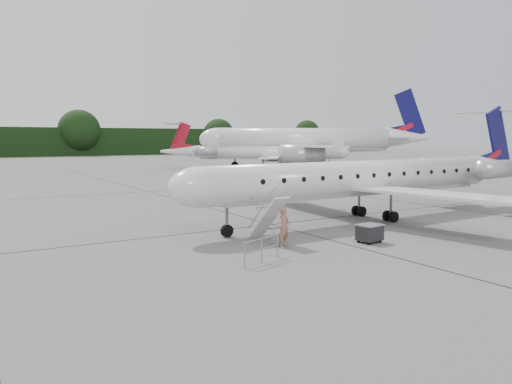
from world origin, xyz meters
TOP-DOWN VIEW (x-y plane):
  - ground at (0.00, 0.00)m, footprint 320.00×320.00m
  - treeline at (0.00, 130.00)m, footprint 260.00×4.00m
  - main_regional_jet at (1.98, 4.79)m, footprint 29.39×21.52m
  - airstair at (-6.62, 2.35)m, footprint 0.91×2.30m
  - passenger at (-6.58, 1.06)m, footprint 0.82×0.71m
  - safety_railing at (-9.04, -0.85)m, footprint 2.10×0.82m
  - baggage_cart at (-2.44, -0.30)m, footprint 1.22×1.03m
  - bg_narrowbody at (31.65, 49.85)m, footprint 44.83×39.05m
  - bg_regional_right at (24.82, 50.00)m, footprint 35.58×32.79m

SIDE VIEW (x-z plane):
  - ground at x=0.00m, z-range 0.00..0.00m
  - baggage_cart at x=-2.44m, z-range 0.00..0.96m
  - safety_railing at x=-9.04m, z-range 0.00..1.00m
  - passenger at x=-6.58m, z-range 0.00..1.90m
  - airstair at x=-6.62m, z-range 0.00..2.32m
  - main_regional_jet at x=1.98m, z-range 0.00..7.40m
  - bg_regional_right at x=24.82m, z-range 0.00..7.60m
  - treeline at x=0.00m, z-range 0.00..8.00m
  - bg_narrowbody at x=31.65m, z-range 0.00..13.44m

